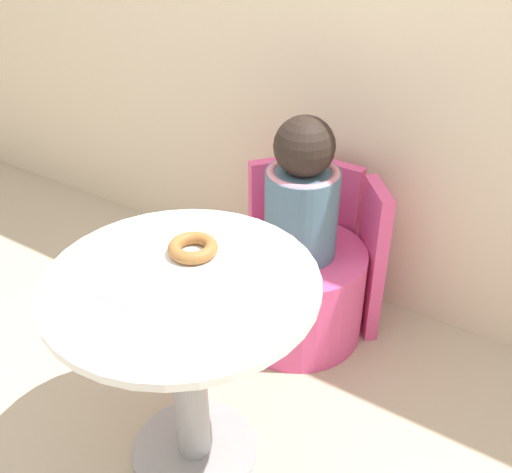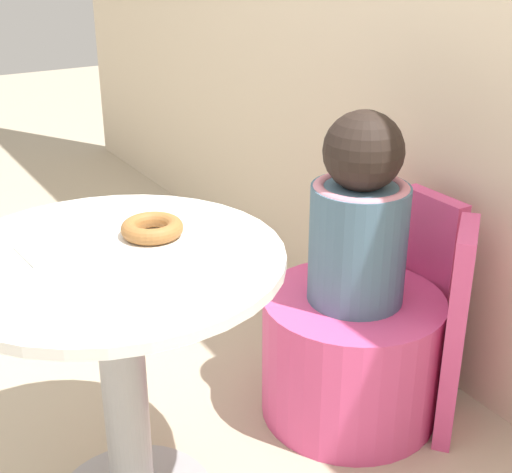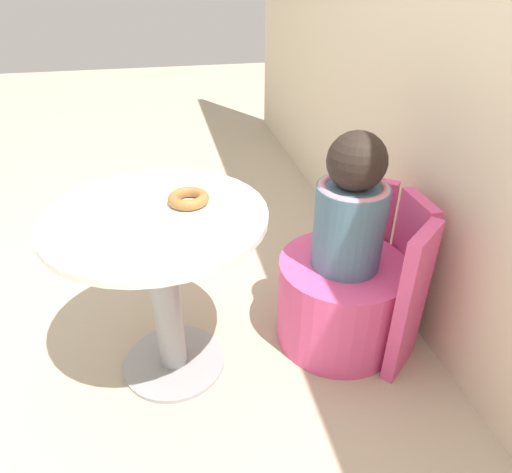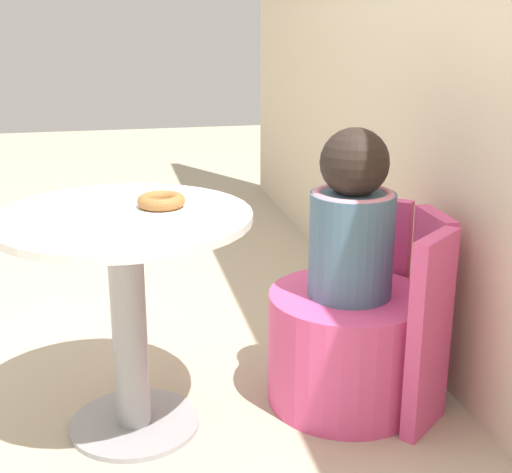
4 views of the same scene
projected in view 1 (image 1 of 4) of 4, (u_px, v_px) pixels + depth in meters
ground_plane at (175, 444)px, 2.01m from camera, size 12.00×12.00×0.00m
back_wall at (350, 9)px, 2.17m from camera, size 6.00×0.06×2.40m
round_table at (186, 336)px, 1.71m from camera, size 0.76×0.76×0.71m
tub_chair at (298, 292)px, 2.40m from camera, size 0.53×0.53×0.39m
booth_backrest at (325, 240)px, 2.49m from camera, size 0.63×0.23×0.64m
child_figure at (302, 194)px, 2.16m from camera, size 0.27×0.27×0.55m
donut at (193, 248)px, 1.70m from camera, size 0.14×0.14×0.04m
paper_napkin at (129, 289)px, 1.57m from camera, size 0.14×0.14×0.01m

